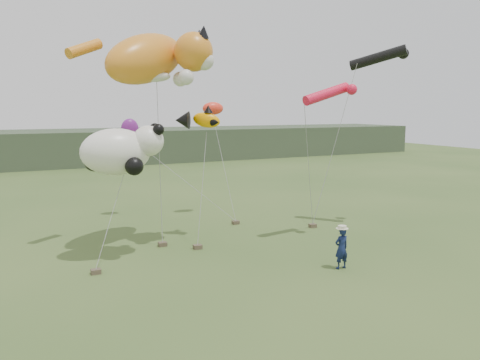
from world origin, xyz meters
The scene contains 9 objects.
ground centered at (0.00, 0.00, 0.00)m, with size 120.00×120.00×0.00m, color #385123.
headland centered at (-3.11, 44.69, 1.92)m, with size 90.00×13.00×4.00m.
festival_attendant centered at (1.97, -0.35, 0.88)m, with size 0.64×0.42×1.75m, color #111C42.
sandbag_anchors centered at (-1.50, 5.73, 0.10)m, with size 12.58×5.30×0.20m.
cat_kite centered at (-3.73, 6.55, 8.96)m, with size 6.51×4.74×3.40m.
fish_kite centered at (-1.62, 6.80, 6.07)m, with size 2.51×1.63×1.23m.
tube_kites centered at (6.91, 4.56, 8.60)m, with size 7.33×3.28×3.31m.
panda_kite centered at (-5.80, 5.15, 4.81)m, with size 3.58×2.32×2.23m.
misc_kites centered at (-1.51, 12.48, 5.91)m, with size 5.99×2.42×2.32m.
Camera 1 is at (-10.01, -15.37, 6.60)m, focal length 35.00 mm.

